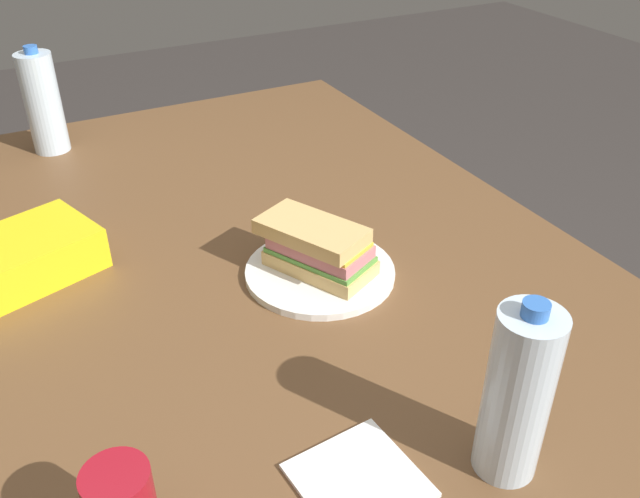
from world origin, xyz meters
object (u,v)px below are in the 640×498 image
(dining_table, at_px, (282,340))
(water_bottle_spare, at_px, (517,395))
(paper_plate, at_px, (320,272))
(sandwich, at_px, (317,247))
(water_bottle_tall, at_px, (43,103))
(chip_bag, at_px, (20,258))

(dining_table, relative_size, water_bottle_spare, 7.72)
(paper_plate, xyz_separation_m, sandwich, (0.00, 0.00, 0.05))
(paper_plate, bearing_deg, water_bottle_spare, -178.67)
(water_bottle_spare, bearing_deg, dining_table, 13.61)
(dining_table, height_order, paper_plate, paper_plate)
(water_bottle_tall, distance_m, water_bottle_spare, 1.19)
(water_bottle_spare, bearing_deg, water_bottle_tall, 15.17)
(paper_plate, distance_m, chip_bag, 0.48)
(sandwich, bearing_deg, dining_table, 113.67)
(paper_plate, relative_size, sandwich, 1.21)
(dining_table, distance_m, water_bottle_spare, 0.45)
(water_bottle_tall, relative_size, water_bottle_spare, 1.00)
(paper_plate, bearing_deg, water_bottle_tall, 22.90)
(paper_plate, height_order, water_bottle_spare, water_bottle_spare)
(chip_bag, relative_size, water_bottle_tall, 0.99)
(dining_table, distance_m, water_bottle_tall, 0.80)
(sandwich, bearing_deg, water_bottle_tall, 22.75)
(sandwich, height_order, water_bottle_spare, water_bottle_spare)
(water_bottle_tall, bearing_deg, paper_plate, -157.10)
(chip_bag, bearing_deg, water_bottle_spare, -74.91)
(sandwich, relative_size, water_bottle_tall, 0.87)
(dining_table, distance_m, sandwich, 0.16)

